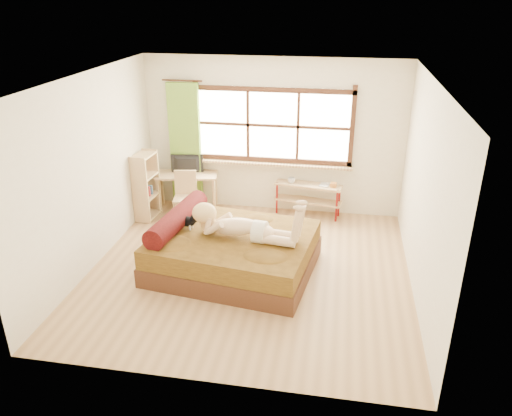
% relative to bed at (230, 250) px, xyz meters
% --- Properties ---
extents(floor, '(4.50, 4.50, 0.00)m').
position_rel_bed_xyz_m(floor, '(0.28, -0.01, -0.30)').
color(floor, '#9E754C').
rests_on(floor, ground).
extents(ceiling, '(4.50, 4.50, 0.00)m').
position_rel_bed_xyz_m(ceiling, '(0.28, -0.01, 2.40)').
color(ceiling, white).
rests_on(ceiling, wall_back).
extents(wall_back, '(4.50, 0.00, 4.50)m').
position_rel_bed_xyz_m(wall_back, '(0.28, 2.24, 1.05)').
color(wall_back, silver).
rests_on(wall_back, floor).
extents(wall_front, '(4.50, 0.00, 4.50)m').
position_rel_bed_xyz_m(wall_front, '(0.28, -2.26, 1.05)').
color(wall_front, silver).
rests_on(wall_front, floor).
extents(wall_left, '(0.00, 4.50, 4.50)m').
position_rel_bed_xyz_m(wall_left, '(-1.97, -0.01, 1.05)').
color(wall_left, silver).
rests_on(wall_left, floor).
extents(wall_right, '(0.00, 4.50, 4.50)m').
position_rel_bed_xyz_m(wall_right, '(2.53, -0.01, 1.05)').
color(wall_right, silver).
rests_on(wall_right, floor).
extents(window, '(2.80, 0.16, 1.46)m').
position_rel_bed_xyz_m(window, '(0.28, 2.21, 1.21)').
color(window, '#FFEDBF').
rests_on(window, wall_back).
extents(curtain, '(0.55, 0.10, 2.20)m').
position_rel_bed_xyz_m(curtain, '(-1.27, 2.12, 0.85)').
color(curtain, '#4F8524').
rests_on(curtain, wall_back).
extents(bed, '(2.41, 2.04, 0.83)m').
position_rel_bed_xyz_m(bed, '(0.00, 0.00, 0.00)').
color(bed, '#351B10').
rests_on(bed, floor).
extents(woman, '(1.58, 0.65, 0.66)m').
position_rel_bed_xyz_m(woman, '(0.20, -0.06, 0.58)').
color(woman, '#D7B18B').
rests_on(woman, bed).
extents(kitten, '(0.34, 0.18, 0.26)m').
position_rel_bed_xyz_m(kitten, '(-0.67, 0.09, 0.38)').
color(kitten, black).
rests_on(kitten, bed).
extents(desk, '(1.15, 0.67, 0.68)m').
position_rel_bed_xyz_m(desk, '(-1.22, 1.94, 0.29)').
color(desk, '#A47459').
rests_on(desk, floor).
extents(monitor, '(0.57, 0.17, 0.33)m').
position_rel_bed_xyz_m(monitor, '(-1.22, 1.99, 0.54)').
color(monitor, black).
rests_on(monitor, desk).
extents(chair, '(0.44, 0.44, 0.85)m').
position_rel_bed_xyz_m(chair, '(-1.14, 1.57, 0.17)').
color(chair, '#A47459').
rests_on(chair, floor).
extents(pipe_shelf, '(1.20, 0.48, 0.66)m').
position_rel_bed_xyz_m(pipe_shelf, '(0.96, 2.06, 0.13)').
color(pipe_shelf, '#A47459').
rests_on(pipe_shelf, floor).
extents(cup, '(0.14, 0.14, 0.10)m').
position_rel_bed_xyz_m(cup, '(0.64, 2.06, 0.34)').
color(cup, gray).
rests_on(cup, pipe_shelf).
extents(book, '(0.19, 0.24, 0.02)m').
position_rel_bed_xyz_m(book, '(1.14, 2.06, 0.29)').
color(book, gray).
rests_on(book, pipe_shelf).
extents(bookshelf, '(0.32, 0.53, 1.17)m').
position_rel_bed_xyz_m(bookshelf, '(-1.80, 1.46, 0.30)').
color(bookshelf, '#A47459').
rests_on(bookshelf, floor).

